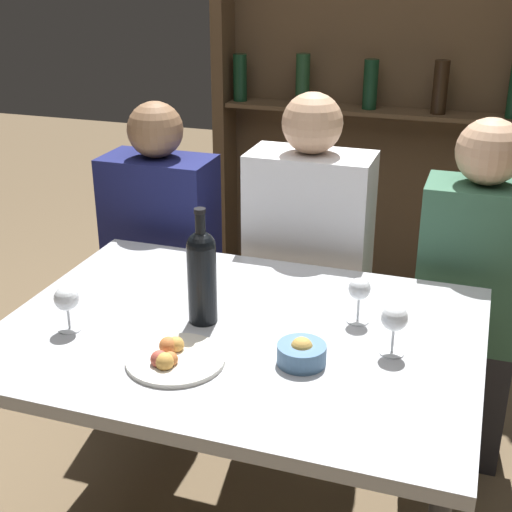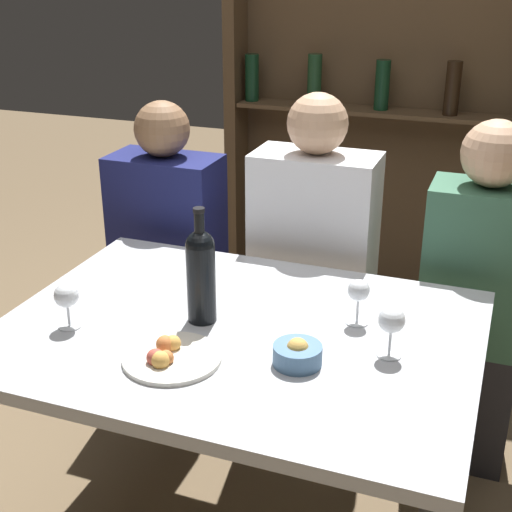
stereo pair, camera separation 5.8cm
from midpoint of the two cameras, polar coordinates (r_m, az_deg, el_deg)
dining_table at (r=1.90m, az=-2.21°, el=-7.42°), size 1.24×0.91×0.73m
wine_rack_wall at (r=3.48m, az=8.84°, el=13.94°), size 1.52×0.21×2.16m
wine_bottle at (r=1.85m, az=-5.26°, el=-1.32°), size 0.08×0.08×0.32m
wine_glass_0 at (r=1.89m, az=-15.77°, el=-3.42°), size 0.06×0.06×0.12m
wine_glass_1 at (r=1.88m, az=7.39°, el=-2.82°), size 0.06×0.06×0.13m
wine_glass_2 at (r=1.74m, az=10.09°, el=-4.99°), size 0.07×0.07×0.13m
food_plate_0 at (r=1.73m, az=-7.64°, el=-8.05°), size 0.24×0.24×0.05m
snack_bowl at (r=1.71m, az=2.69°, el=-7.76°), size 0.12×0.12×0.07m
seated_person_left at (r=2.69m, az=-8.06°, el=-0.97°), size 0.39×0.22×1.17m
seated_person_center at (r=2.49m, az=3.47°, el=-2.02°), size 0.41×0.22×1.23m
seated_person_right at (r=2.43m, az=16.03°, el=-3.94°), size 0.35×0.22×1.19m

